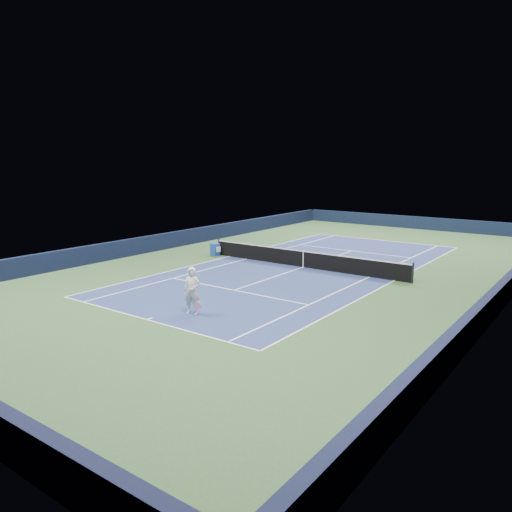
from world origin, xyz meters
The scene contains 19 objects.
ground centered at (0.00, 0.00, 0.00)m, with size 40.00×40.00×0.00m, color #2D4D2A.
wall_far centered at (0.00, 19.82, 0.55)m, with size 22.00×0.35×1.10m, color #101932.
wall_right centered at (10.82, 0.00, 0.55)m, with size 0.35×40.00×1.10m, color #101532.
wall_left centered at (-10.82, 0.00, 0.55)m, with size 0.35×40.00×1.10m, color #111733.
court_surface centered at (0.00, 0.00, 0.00)m, with size 10.97×23.77×0.01m, color navy.
baseline_far centered at (0.00, 11.88, 0.01)m, with size 10.97×0.08×0.00m, color white.
baseline_near centered at (0.00, -11.88, 0.01)m, with size 10.97×0.08×0.00m, color white.
sideline_doubles_right centered at (5.49, 0.00, 0.01)m, with size 0.08×23.77×0.00m, color white.
sideline_doubles_left centered at (-5.49, 0.00, 0.01)m, with size 0.08×23.77×0.00m, color white.
sideline_singles_right centered at (4.12, 0.00, 0.01)m, with size 0.08×23.77×0.00m, color white.
sideline_singles_left centered at (-4.12, 0.00, 0.01)m, with size 0.08×23.77×0.00m, color white.
service_line_far centered at (0.00, 6.40, 0.01)m, with size 8.23×0.08×0.00m, color white.
service_line_near centered at (0.00, -6.40, 0.01)m, with size 8.23×0.08×0.00m, color white.
center_service_line centered at (0.00, 0.00, 0.01)m, with size 0.08×12.80×0.00m, color white.
center_mark_far centered at (0.00, 11.73, 0.01)m, with size 0.08×0.30×0.00m, color white.
center_mark_near centered at (0.00, -11.73, 0.01)m, with size 0.08×0.30×0.00m, color white.
tennis_net centered at (0.00, 0.00, 0.50)m, with size 12.90×0.10×1.07m.
sponsor_cube centered at (-6.40, -0.38, 0.40)m, with size 0.60×0.52×0.80m.
tennis_player centered at (0.96, -10.28, 0.97)m, with size 0.90×1.37×2.20m.
Camera 1 is at (14.49, -24.39, 6.21)m, focal length 35.00 mm.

